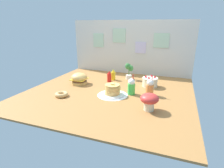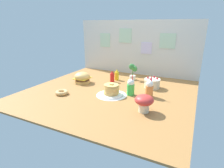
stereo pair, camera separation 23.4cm
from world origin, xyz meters
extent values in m
cube|color=#9E6B38|center=(0.00, 0.00, -0.01)|extent=(2.11, 2.02, 0.02)
cube|color=beige|center=(0.00, 1.01, 0.46)|extent=(2.11, 0.03, 0.92)
cube|color=#B2D1B2|center=(-0.59, 0.99, 0.57)|extent=(0.20, 0.01, 0.24)
cube|color=#B2D1B2|center=(-0.19, 0.99, 0.66)|extent=(0.23, 0.01, 0.24)
cube|color=silver|center=(0.19, 0.99, 0.47)|extent=(0.18, 0.01, 0.19)
cube|color=#B2D1B2|center=(0.52, 0.99, 0.59)|extent=(0.25, 0.01, 0.23)
cylinder|color=white|center=(0.09, -0.11, 0.00)|extent=(0.38, 0.38, 0.00)
cylinder|color=#DBA859|center=(-0.53, 0.14, 0.02)|extent=(0.22, 0.22, 0.04)
cylinder|color=#59331E|center=(-0.53, 0.14, 0.05)|extent=(0.21, 0.21, 0.03)
cube|color=yellow|center=(-0.53, 0.14, 0.07)|extent=(0.21, 0.21, 0.01)
ellipsoid|color=#E5B260|center=(-0.53, 0.14, 0.10)|extent=(0.23, 0.23, 0.13)
cylinder|color=white|center=(0.09, -0.11, 0.01)|extent=(0.29, 0.29, 0.01)
cylinder|color=#E0AD5B|center=(0.08, -0.12, 0.03)|extent=(0.19, 0.19, 0.02)
cylinder|color=#E0AD5B|center=(0.09, -0.11, 0.05)|extent=(0.19, 0.19, 0.02)
cylinder|color=#E0AD5B|center=(0.09, -0.11, 0.08)|extent=(0.19, 0.19, 0.02)
cylinder|color=#E0AD5B|center=(0.09, -0.11, 0.10)|extent=(0.19, 0.19, 0.02)
cylinder|color=#E0AD5B|center=(0.08, -0.11, 0.13)|extent=(0.18, 0.18, 0.02)
cube|color=#F7E072|center=(0.09, -0.11, 0.15)|extent=(0.04, 0.04, 0.02)
cylinder|color=beige|center=(0.47, 0.38, 0.06)|extent=(0.21, 0.21, 0.11)
cylinder|color=#F4EACC|center=(0.47, 0.38, 0.12)|extent=(0.22, 0.22, 0.02)
sphere|color=red|center=(0.53, 0.39, 0.14)|extent=(0.03, 0.03, 0.03)
sphere|color=red|center=(0.48, 0.44, 0.14)|extent=(0.03, 0.03, 0.03)
sphere|color=red|center=(0.41, 0.37, 0.14)|extent=(0.03, 0.03, 0.03)
sphere|color=red|center=(0.46, 0.32, 0.14)|extent=(0.03, 0.03, 0.03)
cylinder|color=red|center=(-0.15, 0.39, 0.06)|extent=(0.07, 0.07, 0.13)
cone|color=red|center=(-0.15, 0.39, 0.15)|extent=(0.05, 0.05, 0.04)
cylinder|color=yellow|center=(-0.12, 0.51, 0.06)|extent=(0.07, 0.07, 0.13)
cone|color=yellow|center=(-0.12, 0.51, 0.15)|extent=(0.05, 0.05, 0.04)
cylinder|color=green|center=(0.30, 0.00, 0.07)|extent=(0.09, 0.09, 0.14)
sphere|color=white|center=(0.30, 0.00, 0.16)|extent=(0.09, 0.09, 0.09)
cylinder|color=red|center=(0.32, 0.00, 0.19)|extent=(0.01, 0.03, 0.14)
cylinder|color=orange|center=(0.52, 0.04, 0.07)|extent=(0.09, 0.09, 0.14)
sphere|color=white|center=(0.52, 0.04, 0.16)|extent=(0.09, 0.09, 0.09)
cylinder|color=red|center=(0.54, 0.04, 0.19)|extent=(0.01, 0.02, 0.14)
torus|color=tan|center=(-0.49, -0.36, 0.02)|extent=(0.16, 0.16, 0.05)
torus|color=#8CCC8C|center=(-0.49, -0.36, 0.03)|extent=(0.15, 0.15, 0.04)
cylinder|color=white|center=(0.10, 0.63, 0.03)|extent=(0.09, 0.09, 0.07)
cylinder|color=#4C7238|center=(0.10, 0.63, 0.13)|extent=(0.01, 0.01, 0.12)
ellipsoid|color=#38843D|center=(0.13, 0.63, 0.18)|extent=(0.08, 0.05, 0.09)
ellipsoid|color=#38843D|center=(0.08, 0.66, 0.20)|extent=(0.08, 0.05, 0.09)
ellipsoid|color=#38843D|center=(0.08, 0.60, 0.22)|extent=(0.08, 0.05, 0.09)
cylinder|color=beige|center=(0.58, -0.37, 0.04)|extent=(0.10, 0.10, 0.09)
ellipsoid|color=red|center=(0.58, -0.37, 0.13)|extent=(0.19, 0.19, 0.10)
camera|label=1|loc=(0.80, -2.08, 0.84)|focal=28.88mm
camera|label=2|loc=(1.02, -1.99, 0.84)|focal=28.88mm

